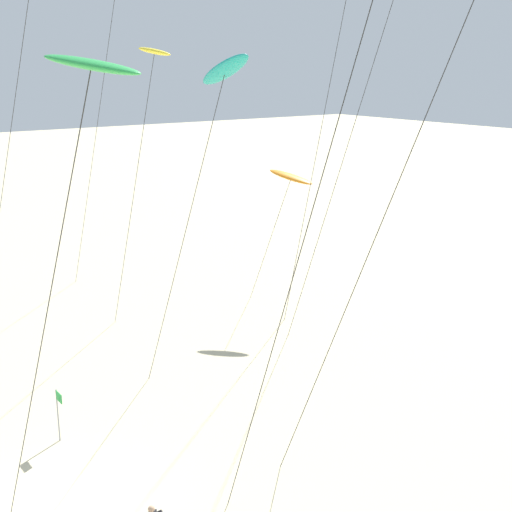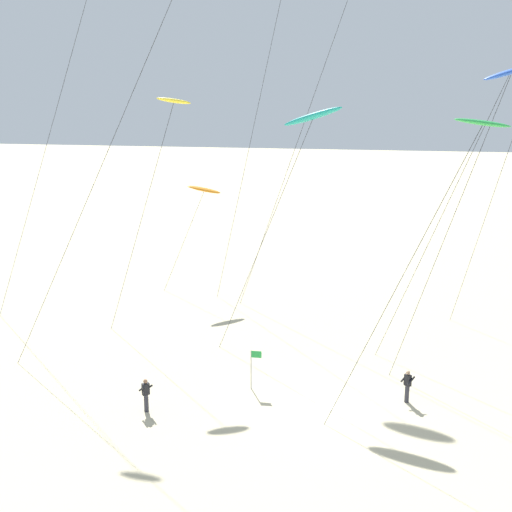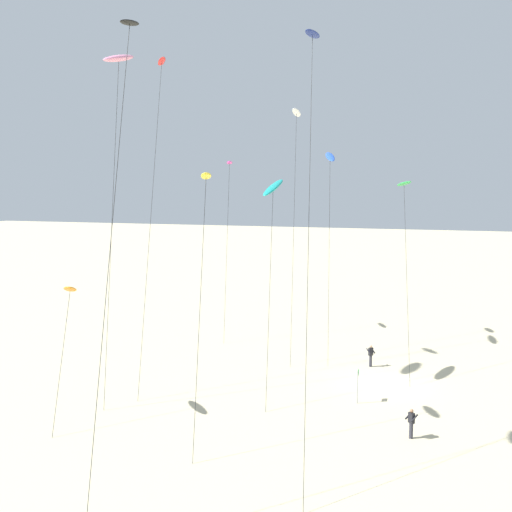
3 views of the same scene
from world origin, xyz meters
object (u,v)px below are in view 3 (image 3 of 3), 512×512
kite_black (128,48)px  kite_magenta (229,166)px  kite_green (404,186)px  kite_flyer_nearest (371,355)px  kite_red (161,71)px  kite_yellow (206,180)px  kite_blue (330,159)px  kite_pink (119,60)px  kite_teal (273,188)px  kite_orange (70,290)px  kite_navy (312,45)px  marker_flag (358,380)px  kite_flyer_middle (411,423)px  kite_white (296,117)px

kite_black → kite_magenta: size_ratio=1.36×
kite_green → kite_flyer_nearest: (-2.20, 2.00, -12.64)m
kite_flyer_nearest → kite_red: bearing=104.3°
kite_green → kite_yellow: size_ratio=0.96×
kite_blue → kite_pink: kite_pink is taller
kite_yellow → kite_black: kite_black is taller
kite_blue → kite_teal: bearing=166.4°
kite_green → kite_pink: kite_pink is taller
kite_black → kite_pink: bearing=29.3°
kite_blue → kite_orange: (-18.49, 12.39, -8.00)m
kite_navy → marker_flag: (3.53, -2.53, -19.84)m
kite_pink → kite_teal: bearing=-72.8°
kite_teal → kite_black: 15.90m
kite_orange → kite_red: bearing=-7.5°
kite_magenta → marker_flag: (-14.74, -13.14, -13.64)m
kite_yellow → kite_flyer_nearest: size_ratio=8.72×
kite_teal → kite_flyer_middle: 17.11m
kite_pink → kite_orange: kite_pink is taller
kite_red → kite_pink: bearing=169.4°
kite_blue → kite_black: bearing=166.9°
kite_navy → kite_black: bearing=141.4°
kite_pink → kite_orange: size_ratio=2.73×
kite_flyer_nearest → kite_blue: bearing=43.0°
kite_pink → kite_navy: size_ratio=1.01×
kite_green → kite_white: 11.35m
kite_white → kite_black: size_ratio=0.94×
kite_teal → kite_orange: 14.53m
kite_magenta → marker_flag: bearing=-138.3°
kite_green → kite_blue: kite_blue is taller
kite_white → marker_flag: kite_white is taller
kite_green → marker_flag: 15.73m
kite_white → kite_green: bearing=-112.7°
kite_flyer_middle → kite_red: bearing=64.9°
kite_white → marker_flag: 23.42m
kite_pink → kite_black: 13.00m
kite_orange → kite_teal: bearing=-48.9°
kite_teal → kite_green: bearing=-46.9°
kite_orange → kite_navy: 19.53m
kite_green → kite_red: 19.73m
kite_flyer_nearest → kite_pink: bearing=118.2°
kite_blue → kite_flyer_middle: kite_blue is taller
kite_black → marker_flag: bearing=-37.8°
kite_white → kite_red: bearing=141.3°
kite_black → marker_flag: size_ratio=10.14×
kite_blue → kite_orange: 23.65m
kite_red → kite_magenta: bearing=-8.4°
kite_yellow → kite_pink: bearing=55.1°
kite_blue → kite_teal: size_ratio=1.15×
kite_red → kite_black: bearing=-161.1°
kite_green → kite_yellow: 18.97m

